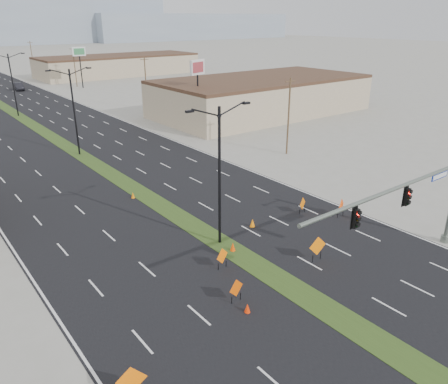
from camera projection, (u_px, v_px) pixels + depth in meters
ground at (356, 328)px, 23.18m from camera, size 600.00×600.00×0.00m
building_se_near at (262, 97)px, 74.50m from camera, size 36.00×18.00×5.50m
building_se_far at (119, 66)px, 124.64m from camera, size 44.00×16.00×5.00m
mesa_east at (188, 26)px, 335.03m from camera, size 160.00×50.00×18.00m
signal_mast at (422, 196)px, 27.71m from camera, size 16.30×0.60×8.00m
streetlight_0 at (219, 173)px, 29.98m from camera, size 5.15×0.24×10.02m
streetlight_1 at (74, 110)px, 50.56m from camera, size 5.15×0.24×10.02m
streetlight_2 at (13, 83)px, 71.14m from camera, size 5.15×0.24×10.02m
utility_pole_0 at (289, 115)px, 51.15m from camera, size 1.60×0.20×9.00m
utility_pole_1 at (146, 83)px, 76.88m from camera, size 1.60×0.20×9.00m
utility_pole_2 at (75, 66)px, 102.60m from camera, size 1.60×0.20×9.00m
utility_pole_3 at (32, 57)px, 128.33m from camera, size 1.60×0.20×9.00m
car_mid at (19, 87)px, 98.77m from camera, size 2.20×5.11×1.64m
construction_sign_0 at (132, 381)px, 18.47m from camera, size 1.28×0.49×1.79m
construction_sign_1 at (236, 289)px, 25.02m from camera, size 1.12×0.26×1.51m
construction_sign_2 at (222, 257)px, 28.40m from camera, size 1.09×0.33×1.49m
construction_sign_3 at (318, 247)px, 29.21m from camera, size 1.36×0.25×1.83m
construction_sign_4 at (341, 206)px, 35.82m from camera, size 1.12×0.49×1.59m
construction_sign_5 at (303, 204)px, 36.44m from camera, size 1.03×0.42×1.45m
cone_0 at (247, 308)px, 24.33m from camera, size 0.40×0.40×0.58m
cone_1 at (233, 247)px, 30.70m from camera, size 0.46×0.46×0.67m
cone_2 at (252, 223)px, 34.29m from camera, size 0.43×0.43×0.68m
cone_3 at (133, 195)px, 39.76m from camera, size 0.45×0.45×0.57m
pole_sign_east_near at (197, 72)px, 63.38m from camera, size 3.11×1.38×9.72m
pole_sign_east_far at (79, 55)px, 99.74m from camera, size 3.00×0.64×9.14m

